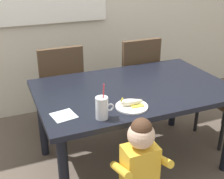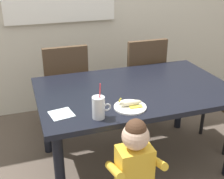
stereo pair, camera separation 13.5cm
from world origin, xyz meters
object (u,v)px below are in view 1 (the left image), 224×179
(dining_chair_left, at_px, (60,86))
(milk_cup, at_px, (102,109))
(peeled_banana, at_px, (132,103))
(dining_table, at_px, (133,97))
(snack_plate, at_px, (132,106))
(toddler_standing, at_px, (140,162))
(paper_napkin, at_px, (64,116))
(dining_chair_right, at_px, (136,75))

(dining_chair_left, relative_size, milk_cup, 3.81)
(dining_chair_left, xyz_separation_m, peeled_banana, (0.29, -1.02, 0.23))
(dining_table, height_order, dining_chair_left, dining_chair_left)
(dining_table, bearing_deg, snack_plate, -118.05)
(dining_table, height_order, peeled_banana, peeled_banana)
(dining_table, xyz_separation_m, toddler_standing, (-0.26, -0.64, -0.13))
(snack_plate, bearing_deg, toddler_standing, -106.20)
(snack_plate, bearing_deg, paper_napkin, 172.63)
(dining_chair_left, bearing_deg, peeled_banana, 105.78)
(dining_chair_left, bearing_deg, dining_table, 121.94)
(peeled_banana, bearing_deg, dining_chair_left, 105.78)
(dining_table, distance_m, milk_cup, 0.58)
(snack_plate, bearing_deg, peeled_banana, 57.61)
(dining_chair_right, distance_m, snack_plate, 1.16)
(dining_table, height_order, dining_chair_right, dining_chair_right)
(dining_table, bearing_deg, toddler_standing, -112.23)
(dining_table, relative_size, paper_napkin, 10.44)
(snack_plate, relative_size, paper_napkin, 1.53)
(dining_table, distance_m, toddler_standing, 0.70)
(milk_cup, height_order, snack_plate, milk_cup)
(dining_chair_left, relative_size, peeled_banana, 5.55)
(snack_plate, bearing_deg, dining_table, 61.95)
(dining_chair_right, bearing_deg, dining_table, 61.50)
(dining_chair_left, xyz_separation_m, milk_cup, (0.04, -1.10, 0.26))
(dining_chair_left, height_order, toddler_standing, dining_chair_left)
(milk_cup, distance_m, peeled_banana, 0.27)
(dining_chair_left, relative_size, toddler_standing, 1.15)
(peeled_banana, bearing_deg, milk_cup, -164.06)
(toddler_standing, xyz_separation_m, snack_plate, (0.10, 0.33, 0.22))
(milk_cup, bearing_deg, peeled_banana, 15.94)
(peeled_banana, bearing_deg, snack_plate, -122.39)
(toddler_standing, relative_size, snack_plate, 3.64)
(milk_cup, xyz_separation_m, snack_plate, (0.25, 0.06, -0.06))
(dining_chair_right, relative_size, milk_cup, 3.81)
(toddler_standing, height_order, milk_cup, milk_cup)
(snack_plate, xyz_separation_m, peeled_banana, (0.01, 0.01, 0.03))
(snack_plate, distance_m, peeled_banana, 0.03)
(dining_table, height_order, toddler_standing, toddler_standing)
(dining_chair_left, bearing_deg, milk_cup, 91.90)
(dining_chair_right, bearing_deg, toddler_standing, 64.42)
(dining_table, relative_size, snack_plate, 6.81)
(dining_chair_right, bearing_deg, dining_chair_left, -1.93)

